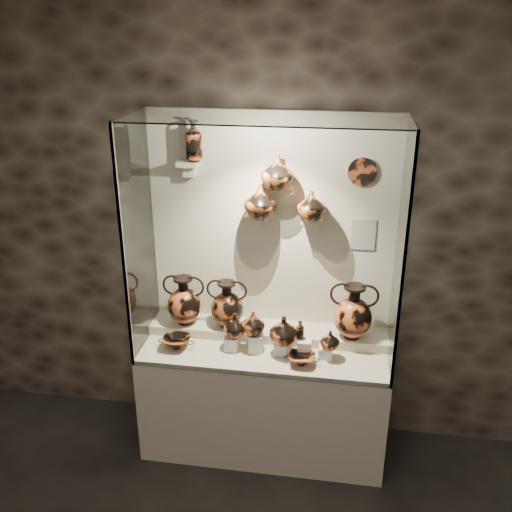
{
  "coord_description": "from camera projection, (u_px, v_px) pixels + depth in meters",
  "views": [
    {
      "loc": [
        0.48,
        -1.18,
        2.92
      ],
      "look_at": [
        -0.06,
        2.2,
        1.51
      ],
      "focal_mm": 40.0,
      "sensor_mm": 36.0,
      "label": 1
    }
  ],
  "objects": [
    {
      "name": "amphora_left",
      "position": [
        184.0,
        300.0,
        4.06
      ],
      "size": [
        0.32,
        0.32,
        0.36
      ],
      "primitive_type": null,
      "rotation": [
        0.0,
        0.0,
        -0.13
      ],
      "color": "#CB5327",
      "rests_on": "rear_tier"
    },
    {
      "name": "pedestal_e",
      "position": [
        325.0,
        352.0,
        3.81
      ],
      "size": [
        0.09,
        0.09,
        0.08
      ],
      "primitive_type": "cube",
      "color": "silver",
      "rests_on": "front_tier"
    },
    {
      "name": "glass_top",
      "position": [
        266.0,
        118.0,
        3.34
      ],
      "size": [
        1.7,
        0.6,
        0.01
      ],
      "primitive_type": "cube",
      "color": "white",
      "rests_on": "back_panel"
    },
    {
      "name": "pedestal_c",
      "position": [
        281.0,
        348.0,
        3.85
      ],
      "size": [
        0.09,
        0.09,
        0.09
      ],
      "primitive_type": "cube",
      "color": "silver",
      "rests_on": "front_tier"
    },
    {
      "name": "bracket_cc",
      "position": [
        312.0,
        220.0,
        3.78
      ],
      "size": [
        0.14,
        0.12,
        0.04
      ],
      "primitive_type": "cube",
      "color": "beige",
      "rests_on": "back_panel"
    },
    {
      "name": "frame_post_left",
      "position": [
        123.0,
        253.0,
        3.5
      ],
      "size": [
        0.02,
        0.02,
        1.6
      ],
      "primitive_type": "cube",
      "color": "gray",
      "rests_on": "plinth"
    },
    {
      "name": "pedestal_a",
      "position": [
        232.0,
        343.0,
        3.9
      ],
      "size": [
        0.09,
        0.09,
        0.1
      ],
      "primitive_type": "cube",
      "color": "silver",
      "rests_on": "front_tier"
    },
    {
      "name": "wall_back",
      "position": [
        272.0,
        228.0,
        3.93
      ],
      "size": [
        5.0,
        0.02,
        3.2
      ],
      "primitive_type": "cube",
      "color": "black",
      "rests_on": "ground"
    },
    {
      "name": "ovoid_vase_a",
      "position": [
        260.0,
        201.0,
        3.73
      ],
      "size": [
        0.23,
        0.23,
        0.22
      ],
      "primitive_type": "imported",
      "rotation": [
        0.0,
        0.0,
        0.09
      ],
      "color": "#97421A",
      "rests_on": "bracket_ca"
    },
    {
      "name": "glass_front",
      "position": [
        258.0,
        262.0,
        3.37
      ],
      "size": [
        1.7,
        0.01,
        1.6
      ],
      "primitive_type": "cube",
      "color": "white",
      "rests_on": "plinth"
    },
    {
      "name": "kylix_right",
      "position": [
        302.0,
        358.0,
        3.73
      ],
      "size": [
        0.22,
        0.19,
        0.09
      ],
      "primitive_type": null,
      "rotation": [
        0.0,
        0.0,
        0.03
      ],
      "color": "#CB5327",
      "rests_on": "front_tier"
    },
    {
      "name": "bracket_ul",
      "position": [
        188.0,
        163.0,
        3.77
      ],
      "size": [
        0.14,
        0.12,
        0.04
      ],
      "primitive_type": "cube",
      "color": "beige",
      "rests_on": "back_panel"
    },
    {
      "name": "glass_left",
      "position": [
        138.0,
        237.0,
        3.76
      ],
      "size": [
        0.01,
        0.6,
        1.6
      ],
      "primitive_type": "cube",
      "color": "white",
      "rests_on": "plinth"
    },
    {
      "name": "jug_c",
      "position": [
        284.0,
        330.0,
        3.79
      ],
      "size": [
        0.21,
        0.21,
        0.2
      ],
      "primitive_type": "imported",
      "rotation": [
        0.0,
        0.0,
        0.15
      ],
      "color": "#CB5327",
      "rests_on": "pedestal_c"
    },
    {
      "name": "jug_a",
      "position": [
        235.0,
        325.0,
        3.86
      ],
      "size": [
        0.19,
        0.19,
        0.16
      ],
      "primitive_type": "imported",
      "rotation": [
        0.0,
        0.0,
        -0.28
      ],
      "color": "#CB5327",
      "rests_on": "pedestal_a"
    },
    {
      "name": "plinth",
      "position": [
        264.0,
        400.0,
        4.1
      ],
      "size": [
        1.7,
        0.6,
        0.8
      ],
      "primitive_type": "cube",
      "color": "beige",
      "rests_on": "floor"
    },
    {
      "name": "kylix_left",
      "position": [
        176.0,
        341.0,
        3.92
      ],
      "size": [
        0.31,
        0.29,
        0.1
      ],
      "primitive_type": null,
      "rotation": [
        0.0,
        0.0,
        -0.4
      ],
      "color": "#97421A",
      "rests_on": "front_tier"
    },
    {
      "name": "lekythos_small",
      "position": [
        300.0,
        329.0,
        3.79
      ],
      "size": [
        0.09,
        0.09,
        0.15
      ],
      "primitive_type": null,
      "rotation": [
        0.0,
        0.0,
        -0.43
      ],
      "color": "#97421A",
      "rests_on": "pedestal_d"
    },
    {
      "name": "ovoid_vase_c",
      "position": [
        311.0,
        205.0,
        3.7
      ],
      "size": [
        0.22,
        0.22,
        0.19
      ],
      "primitive_type": "imported",
      "rotation": [
        0.0,
        0.0,
        0.24
      ],
      "color": "#97421A",
      "rests_on": "bracket_cc"
    },
    {
      "name": "front_tier",
      "position": [
        264.0,
        350.0,
        3.94
      ],
      "size": [
        1.68,
        0.58,
        0.03
      ],
      "primitive_type": "cube",
      "color": "#C1B295",
      "rests_on": "plinth"
    },
    {
      "name": "glass_right",
      "position": [
        400.0,
        252.0,
        3.52
      ],
      "size": [
        0.01,
        0.6,
        1.6
      ],
      "primitive_type": "cube",
      "color": "white",
      "rests_on": "plinth"
    },
    {
      "name": "pedestal_d",
      "position": [
        305.0,
        348.0,
        3.83
      ],
      "size": [
        0.09,
        0.09,
        0.12
      ],
      "primitive_type": "cube",
      "color": "silver",
      "rests_on": "front_tier"
    },
    {
      "name": "pedestal_b",
      "position": [
        256.0,
        343.0,
        3.87
      ],
      "size": [
        0.09,
        0.09,
        0.13
      ],
      "primitive_type": "cube",
      "color": "silver",
      "rests_on": "front_tier"
    },
    {
      "name": "lekythos_tall",
      "position": [
        194.0,
        139.0,
        3.69
      ],
      "size": [
        0.14,
        0.14,
        0.3
      ],
      "primitive_type": null,
      "rotation": [
        0.0,
        0.0,
        0.19
      ],
      "color": "#CB5327",
      "rests_on": "bracket_ul"
    },
    {
      "name": "info_placard",
      "position": [
        363.0,
        235.0,
        3.82
      ],
      "size": [
        0.16,
        0.01,
        0.21
      ],
      "primitive_type": "cube",
      "color": "beige",
      "rests_on": "back_panel"
    },
    {
      "name": "jug_e",
      "position": [
        330.0,
        340.0,
        3.75
      ],
      "size": [
        0.15,
        0.15,
        0.13
      ],
      "primitive_type": "imported",
      "rotation": [
        0.0,
        0.0,
        0.18
      ],
      "color": "#CB5327",
      "rests_on": "pedestal_e"
    },
    {
      "name": "amphora_right",
      "position": [
        353.0,
        311.0,
        3.87
      ],
      "size": [
        0.34,
        0.34,
        0.39
      ],
      "primitive_type": null,
      "rotation": [
        0.0,
        0.0,
        0.1
      ],
      "color": "#CB5327",
      "rests_on": "rear_tier"
    },
    {
      "name": "jug_b",
      "position": [
        253.0,
        323.0,
        3.83
      ],
      "size": [
        0.2,
        0.2,
        0.16
      ],
      "primitive_type": "imported",
      "rotation": [
        0.0,
        0.0,
        0.37
      ],
      "color": "#97421A",
      "rests_on": "pedestal_b"
    },
    {
      "name": "rear_tier",
      "position": [
        268.0,
        333.0,
        4.09
      ],
      "size": [
        1.7,
        0.25,
        0.1
      ],
      "primitive_type": "cube",
      "color": "#C1B295",
      "rests_on": "plinth"
    },
    {
      "name": "wall_plate",
      "position": [
        362.0,
        172.0,
        3.66
      ],
      "size": [
        0.19,
        0.02,
        0.19
      ],
      "primitive_type": "cylinder",
      "rotation": [
        1.57,
        0.0,
        0.0
      ],
      "color": "#923A1C",
      "rests_on": "back_panel"
    },
    {
      "name": "frame_post_right",
      "position": [
        403.0,
        271.0,
        3.25
      ],
      "size": [
        0.02,
        0.02,
        1.6
      ],
      "primitive_type": "cube",
      "color": "gray",
      "rests_on": "plinth"
    },
    {
      "name": "back_panel",
      "position": [
        272.0,
        228.0,
        3.93
      ],
      "size": [
        1.7,
        0.03,
        1.6
      ],
      "primitive_type": "cube",
      "color": "beige",
      "rests_on": "plinth"
    },
    {
      "name": "amphora_mid",
      "position": [
        227.0,
        304.0,
        4.02
      ],
      "size": [
        0.36,
        0.36,
        0.35
      ],
      "primitive_type": null,
      "rotation": [
        0.0,
        0.0,
        -0.39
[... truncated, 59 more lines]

